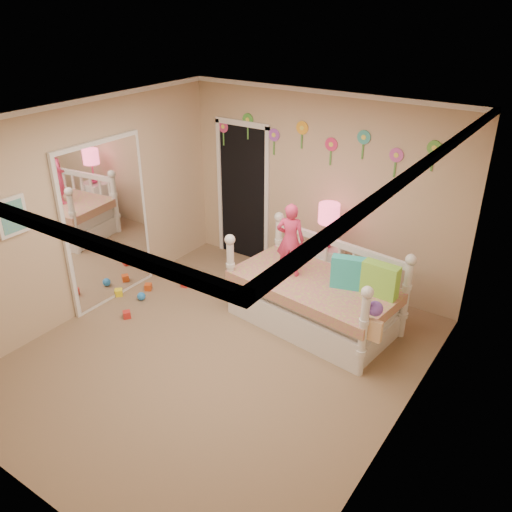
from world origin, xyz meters
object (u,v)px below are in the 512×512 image
Objects in this scene: nightstand at (325,270)px; child at (290,240)px; daybed at (315,285)px; table_lamp at (329,219)px.

child is at bearing -105.58° from nightstand.
table_lamp is (-0.23, 0.72, 0.55)m from daybed.
nightstand is at bearing 114.31° from daybed.
daybed is 2.86× the size of nightstand.
daybed is 0.93m from table_lamp.
table_lamp is (0.00, -0.00, 0.74)m from nightstand.
nightstand is (0.11, 0.76, -0.70)m from child.
table_lamp is (0.11, 0.76, 0.03)m from child.
child is 0.77m from table_lamp.
table_lamp reaches higher than daybed.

